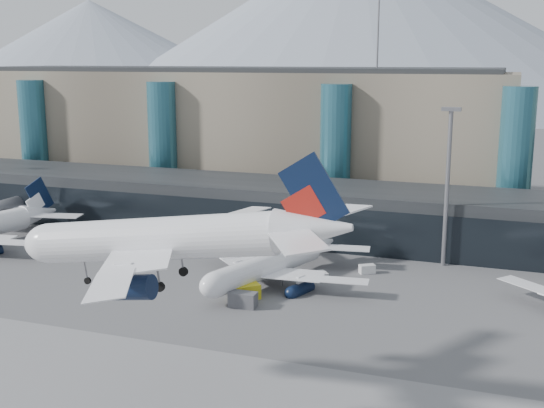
{
  "coord_description": "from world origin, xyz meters",
  "views": [
    {
      "loc": [
        39.36,
        -61.68,
        33.02
      ],
      "look_at": [
        6.07,
        32.0,
        11.73
      ],
      "focal_mm": 45.0,
      "sensor_mm": 36.0,
      "label": 1
    }
  ],
  "objects_px": {
    "hero_jet": "(189,227)",
    "veh_c": "(243,300)",
    "jet_parked_mid": "(280,254)",
    "veh_d": "(367,269)",
    "veh_b": "(139,244)",
    "veh_g": "(322,276)",
    "veh_h": "(246,292)",
    "lightmast_mid": "(448,178)"
  },
  "relations": [
    {
      "from": "jet_parked_mid",
      "to": "veh_g",
      "type": "distance_m",
      "value": 7.19
    },
    {
      "from": "lightmast_mid",
      "to": "veh_c",
      "type": "distance_m",
      "value": 39.44
    },
    {
      "from": "hero_jet",
      "to": "veh_h",
      "type": "distance_m",
      "value": 34.61
    },
    {
      "from": "hero_jet",
      "to": "veh_g",
      "type": "bearing_deg",
      "value": 87.41
    },
    {
      "from": "hero_jet",
      "to": "veh_h",
      "type": "relative_size",
      "value": 9.3
    },
    {
      "from": "veh_d",
      "to": "veh_g",
      "type": "distance_m",
      "value": 7.99
    },
    {
      "from": "jet_parked_mid",
      "to": "veh_h",
      "type": "xyz_separation_m",
      "value": [
        -1.68,
        -9.82,
        -2.9
      ]
    },
    {
      "from": "veh_c",
      "to": "veh_g",
      "type": "xyz_separation_m",
      "value": [
        7.03,
        14.75,
        -0.41
      ]
    },
    {
      "from": "veh_g",
      "to": "veh_d",
      "type": "bearing_deg",
      "value": 94.46
    },
    {
      "from": "veh_g",
      "to": "veh_c",
      "type": "bearing_deg",
      "value": -64.51
    },
    {
      "from": "veh_b",
      "to": "veh_g",
      "type": "bearing_deg",
      "value": -104.71
    },
    {
      "from": "veh_d",
      "to": "veh_b",
      "type": "bearing_deg",
      "value": 144.76
    },
    {
      "from": "lightmast_mid",
      "to": "veh_b",
      "type": "distance_m",
      "value": 54.41
    },
    {
      "from": "hero_jet",
      "to": "veh_h",
      "type": "bearing_deg",
      "value": 101.42
    },
    {
      "from": "jet_parked_mid",
      "to": "lightmast_mid",
      "type": "bearing_deg",
      "value": -36.16
    },
    {
      "from": "veh_c",
      "to": "veh_d",
      "type": "relative_size",
      "value": 1.54
    },
    {
      "from": "jet_parked_mid",
      "to": "veh_h",
      "type": "relative_size",
      "value": 8.58
    },
    {
      "from": "veh_h",
      "to": "veh_d",
      "type": "bearing_deg",
      "value": 9.22
    },
    {
      "from": "veh_c",
      "to": "lightmast_mid",
      "type": "bearing_deg",
      "value": 49.09
    },
    {
      "from": "jet_parked_mid",
      "to": "veh_c",
      "type": "bearing_deg",
      "value": -165.14
    },
    {
      "from": "jet_parked_mid",
      "to": "veh_b",
      "type": "bearing_deg",
      "value": 92.96
    },
    {
      "from": "veh_b",
      "to": "veh_c",
      "type": "bearing_deg",
      "value": -131.01
    },
    {
      "from": "hero_jet",
      "to": "veh_c",
      "type": "bearing_deg",
      "value": 101.21
    },
    {
      "from": "hero_jet",
      "to": "veh_c",
      "type": "relative_size",
      "value": 9.46
    },
    {
      "from": "veh_h",
      "to": "veh_b",
      "type": "bearing_deg",
      "value": 104.03
    },
    {
      "from": "lightmast_mid",
      "to": "veh_b",
      "type": "xyz_separation_m",
      "value": [
        -52.15,
        -7.26,
        -13.73
      ]
    },
    {
      "from": "jet_parked_mid",
      "to": "veh_d",
      "type": "relative_size",
      "value": 13.42
    },
    {
      "from": "veh_d",
      "to": "veh_h",
      "type": "xyz_separation_m",
      "value": [
        -13.56,
        -17.23,
        0.35
      ]
    },
    {
      "from": "hero_jet",
      "to": "veh_d",
      "type": "relative_size",
      "value": 14.54
    },
    {
      "from": "lightmast_mid",
      "to": "hero_jet",
      "type": "distance_m",
      "value": 58.19
    },
    {
      "from": "lightmast_mid",
      "to": "veh_d",
      "type": "xyz_separation_m",
      "value": [
        -10.81,
        -8.35,
        -13.73
      ]
    },
    {
      "from": "veh_d",
      "to": "hero_jet",
      "type": "bearing_deg",
      "value": -132.61
    },
    {
      "from": "veh_c",
      "to": "veh_h",
      "type": "xyz_separation_m",
      "value": [
        -0.74,
        3.02,
        0.01
      ]
    },
    {
      "from": "lightmast_mid",
      "to": "veh_b",
      "type": "relative_size",
      "value": 10.67
    },
    {
      "from": "veh_g",
      "to": "lightmast_mid",
      "type": "bearing_deg",
      "value": 90.8
    },
    {
      "from": "veh_b",
      "to": "veh_g",
      "type": "distance_m",
      "value": 36.15
    },
    {
      "from": "veh_d",
      "to": "jet_parked_mid",
      "type": "bearing_deg",
      "value": 178.22
    },
    {
      "from": "veh_c",
      "to": "veh_b",
      "type": "bearing_deg",
      "value": 141.85
    },
    {
      "from": "hero_jet",
      "to": "lightmast_mid",
      "type": "bearing_deg",
      "value": 71.34
    },
    {
      "from": "veh_b",
      "to": "veh_d",
      "type": "height_order",
      "value": "veh_b"
    },
    {
      "from": "hero_jet",
      "to": "jet_parked_mid",
      "type": "bearing_deg",
      "value": 96.12
    },
    {
      "from": "jet_parked_mid",
      "to": "veh_d",
      "type": "bearing_deg",
      "value": -39.0
    }
  ]
}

